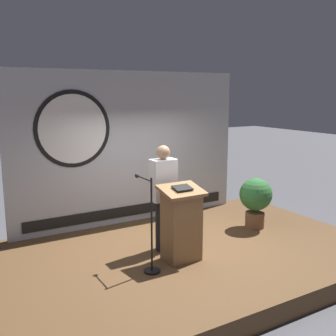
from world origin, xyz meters
name	(u,v)px	position (x,y,z in m)	size (l,w,h in m)	color
ground_plane	(181,268)	(0.00, 0.00, 0.00)	(40.00, 40.00, 0.00)	#4C4C51
stage_platform	(181,260)	(0.00, 0.00, 0.15)	(6.40, 4.00, 0.30)	brown
banner_display	(129,148)	(-0.05, 1.85, 1.77)	(4.74, 0.12, 2.93)	#B2B7C1
podium	(181,224)	(-0.18, -0.28, 0.87)	(0.64, 0.50, 1.17)	olive
speaker_person	(163,197)	(-0.22, 0.20, 1.18)	(0.40, 0.26, 1.72)	black
microphone_stand	(150,238)	(-0.77, -0.36, 0.79)	(0.24, 0.60, 1.38)	black
potted_plant	(256,198)	(1.82, 0.26, 0.88)	(0.61, 0.61, 0.96)	brown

